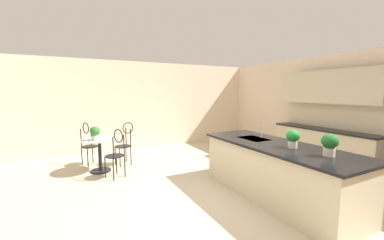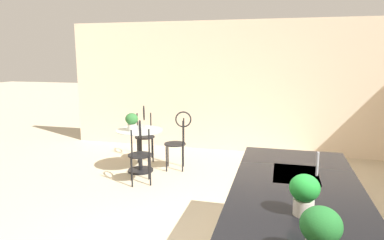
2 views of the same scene
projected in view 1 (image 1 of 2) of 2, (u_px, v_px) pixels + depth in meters
name	position (u px, v px, depth m)	size (l,w,h in m)	color
ground_plane	(223.00, 200.00, 3.90)	(40.00, 40.00, 0.00)	beige
wall_back	(356.00, 111.00, 5.40)	(9.00, 0.12, 2.70)	beige
wall_left_window	(147.00, 105.00, 7.49)	(0.12, 7.80, 2.70)	beige
kitchen_island	(275.00, 171.00, 3.96)	(2.80, 1.06, 0.92)	beige
back_counter_run	(324.00, 146.00, 5.65)	(2.44, 0.64, 1.52)	beige
upper_cabinet_run	(328.00, 87.00, 5.47)	(2.40, 0.36, 0.76)	beige
bistro_table	(100.00, 152.00, 5.26)	(0.80, 0.80, 0.74)	black
chair_near_window	(125.00, 142.00, 5.77)	(0.45, 0.51, 1.04)	black
chair_by_island	(88.00, 142.00, 5.76)	(0.52, 0.50, 1.04)	black
chair_toward_desk	(116.00, 151.00, 4.85)	(0.52, 0.51, 1.04)	black
sink_faucet	(261.00, 132.00, 4.46)	(0.02, 0.02, 0.22)	#B2B5BA
potted_plant_on_table	(95.00, 132.00, 5.07)	(0.21, 0.21, 0.30)	beige
potted_plant_counter_far	(330.00, 144.00, 3.17)	(0.22, 0.22, 0.30)	beige
potted_plant_counter_near	(293.00, 138.00, 3.63)	(0.20, 0.20, 0.29)	beige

